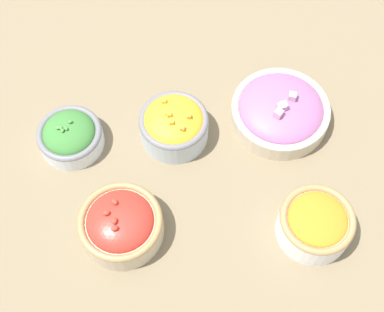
{
  "coord_description": "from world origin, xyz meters",
  "views": [
    {
      "loc": [
        -0.12,
        0.42,
        0.83
      ],
      "look_at": [
        0.0,
        0.0,
        0.03
      ],
      "focal_mm": 50.0,
      "sensor_mm": 36.0,
      "label": 1
    }
  ],
  "objects_px": {
    "bowl_broccoli": "(70,135)",
    "bowl_carrots": "(316,223)",
    "bowl_squash": "(174,124)",
    "bowl_cherry_tomatoes": "(121,224)",
    "bowl_red_onion": "(280,110)"
  },
  "relations": [
    {
      "from": "bowl_broccoli",
      "to": "bowl_cherry_tomatoes",
      "type": "relative_size",
      "value": 0.85
    },
    {
      "from": "bowl_squash",
      "to": "bowl_cherry_tomatoes",
      "type": "relative_size",
      "value": 0.9
    },
    {
      "from": "bowl_squash",
      "to": "bowl_carrots",
      "type": "xyz_separation_m",
      "value": [
        -0.27,
        0.11,
        -0.0
      ]
    },
    {
      "from": "bowl_squash",
      "to": "bowl_carrots",
      "type": "relative_size",
      "value": 1.02
    },
    {
      "from": "bowl_red_onion",
      "to": "bowl_cherry_tomatoes",
      "type": "height_order",
      "value": "bowl_cherry_tomatoes"
    },
    {
      "from": "bowl_red_onion",
      "to": "bowl_cherry_tomatoes",
      "type": "bearing_deg",
      "value": 54.99
    },
    {
      "from": "bowl_red_onion",
      "to": "bowl_carrots",
      "type": "bearing_deg",
      "value": 115.72
    },
    {
      "from": "bowl_broccoli",
      "to": "bowl_carrots",
      "type": "relative_size",
      "value": 0.96
    },
    {
      "from": "bowl_red_onion",
      "to": "bowl_carrots",
      "type": "relative_size",
      "value": 1.48
    },
    {
      "from": "bowl_squash",
      "to": "bowl_cherry_tomatoes",
      "type": "xyz_separation_m",
      "value": [
        0.03,
        0.2,
        -0.0
      ]
    },
    {
      "from": "bowl_broccoli",
      "to": "bowl_cherry_tomatoes",
      "type": "height_order",
      "value": "bowl_cherry_tomatoes"
    },
    {
      "from": "bowl_carrots",
      "to": "bowl_cherry_tomatoes",
      "type": "bearing_deg",
      "value": 16.19
    },
    {
      "from": "bowl_red_onion",
      "to": "bowl_carrots",
      "type": "distance_m",
      "value": 0.22
    },
    {
      "from": "bowl_broccoli",
      "to": "bowl_squash",
      "type": "height_order",
      "value": "bowl_squash"
    },
    {
      "from": "bowl_squash",
      "to": "bowl_cherry_tomatoes",
      "type": "distance_m",
      "value": 0.2
    }
  ]
}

